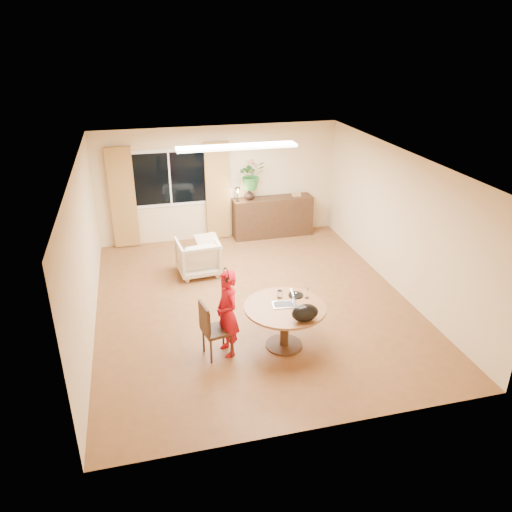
% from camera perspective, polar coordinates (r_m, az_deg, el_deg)
% --- Properties ---
extents(floor, '(6.50, 6.50, 0.00)m').
position_cam_1_polar(floor, '(9.08, -0.34, -5.27)').
color(floor, brown).
rests_on(floor, ground).
extents(ceiling, '(6.50, 6.50, 0.00)m').
position_cam_1_polar(ceiling, '(8.11, -0.39, 10.88)').
color(ceiling, white).
rests_on(ceiling, wall_back).
extents(wall_back, '(5.50, 0.00, 5.50)m').
position_cam_1_polar(wall_back, '(11.52, -4.26, 8.28)').
color(wall_back, beige).
rests_on(wall_back, floor).
extents(wall_left, '(0.00, 6.50, 6.50)m').
position_cam_1_polar(wall_left, '(8.35, -19.02, 0.47)').
color(wall_left, beige).
rests_on(wall_left, floor).
extents(wall_right, '(0.00, 6.50, 6.50)m').
position_cam_1_polar(wall_right, '(9.50, 16.00, 3.79)').
color(wall_right, beige).
rests_on(wall_right, floor).
extents(window, '(1.70, 0.03, 1.30)m').
position_cam_1_polar(window, '(11.32, -9.83, 8.75)').
color(window, white).
rests_on(window, wall_back).
extents(curtain_left, '(0.55, 0.08, 2.25)m').
position_cam_1_polar(curtain_left, '(11.33, -14.98, 6.39)').
color(curtain_left, olive).
rests_on(curtain_left, wall_back).
extents(curtain_right, '(0.55, 0.08, 2.25)m').
position_cam_1_polar(curtain_right, '(11.47, -4.40, 7.39)').
color(curtain_right, olive).
rests_on(curtain_right, wall_back).
extents(ceiling_panel, '(2.20, 0.35, 0.05)m').
position_cam_1_polar(ceiling_panel, '(9.26, -2.20, 12.37)').
color(ceiling_panel, white).
rests_on(ceiling_panel, ceiling).
extents(dining_table, '(1.24, 1.24, 0.71)m').
position_cam_1_polar(dining_table, '(7.64, 3.31, -6.73)').
color(dining_table, brown).
rests_on(dining_table, floor).
extents(dining_chair, '(0.51, 0.48, 0.91)m').
position_cam_1_polar(dining_chair, '(7.50, -4.50, -8.31)').
color(dining_chair, '#311B10').
rests_on(dining_chair, floor).
extents(child, '(0.56, 0.43, 1.37)m').
position_cam_1_polar(child, '(7.43, -3.30, -6.56)').
color(child, red).
rests_on(child, floor).
extents(laptop, '(0.37, 0.27, 0.23)m').
position_cam_1_polar(laptop, '(7.53, 3.16, -4.86)').
color(laptop, '#B7B7BC').
rests_on(laptop, dining_table).
extents(tumbler, '(0.10, 0.10, 0.12)m').
position_cam_1_polar(tumbler, '(7.75, 2.74, -4.39)').
color(tumbler, white).
rests_on(tumbler, dining_table).
extents(wine_glass, '(0.07, 0.07, 0.19)m').
position_cam_1_polar(wine_glass, '(7.76, 5.87, -4.19)').
color(wine_glass, white).
rests_on(wine_glass, dining_table).
extents(pot_lid, '(0.28, 0.28, 0.04)m').
position_cam_1_polar(pot_lid, '(7.85, 4.58, -4.41)').
color(pot_lid, white).
rests_on(pot_lid, dining_table).
extents(handbag, '(0.45, 0.34, 0.26)m').
position_cam_1_polar(handbag, '(7.16, 5.63, -6.49)').
color(handbag, black).
rests_on(handbag, dining_table).
extents(armchair, '(0.86, 0.88, 0.73)m').
position_cam_1_polar(armchair, '(10.02, -6.67, -0.07)').
color(armchair, beige).
rests_on(armchair, floor).
extents(throw, '(0.50, 0.59, 0.03)m').
position_cam_1_polar(throw, '(9.89, -5.54, 2.04)').
color(throw, beige).
rests_on(throw, armchair).
extents(sideboard, '(1.87, 0.46, 0.94)m').
position_cam_1_polar(sideboard, '(11.82, 1.90, 4.51)').
color(sideboard, '#311B10').
rests_on(sideboard, floor).
extents(vase, '(0.25, 0.25, 0.25)m').
position_cam_1_polar(vase, '(11.49, -0.78, 7.05)').
color(vase, black).
rests_on(vase, sideboard).
extents(bouquet, '(0.60, 0.52, 0.66)m').
position_cam_1_polar(bouquet, '(11.37, -0.51, 9.25)').
color(bouquet, '#346927').
rests_on(bouquet, vase).
extents(book_stack, '(0.20, 0.16, 0.08)m').
position_cam_1_polar(book_stack, '(11.82, 4.66, 7.04)').
color(book_stack, '#93684B').
rests_on(book_stack, sideboard).
extents(desk_lamp, '(0.16, 0.16, 0.33)m').
position_cam_1_polar(desk_lamp, '(11.37, -2.10, 7.07)').
color(desk_lamp, black).
rests_on(desk_lamp, sideboard).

